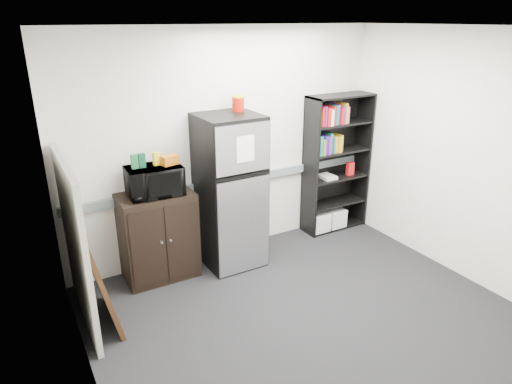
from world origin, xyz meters
TOP-DOWN VIEW (x-y plane):
  - floor at (0.00, 0.00)m, footprint 4.00×4.00m
  - wall_back at (0.00, 1.75)m, footprint 4.00×0.02m
  - wall_right at (2.00, 0.00)m, footprint 0.02×3.50m
  - wall_left at (-2.00, 0.00)m, footprint 0.02×3.50m
  - ceiling at (0.00, 0.00)m, footprint 4.00×3.50m
  - electrical_raceway at (0.00, 1.72)m, footprint 3.92×0.05m
  - wall_note at (-0.35, 1.74)m, footprint 0.14×0.00m
  - bookshelf at (1.51, 1.57)m, footprint 0.90×0.34m
  - cubicle_partition at (-1.90, 1.08)m, footprint 0.06×1.30m
  - cabinet at (-1.00, 1.50)m, footprint 0.80×0.53m
  - microwave at (-1.00, 1.48)m, footprint 0.58×0.40m
  - snack_box_a at (-1.18, 1.52)m, footprint 0.07×0.05m
  - snack_box_b at (-1.10, 1.52)m, footprint 0.07×0.05m
  - snack_box_c at (-0.94, 1.52)m, footprint 0.07×0.06m
  - snack_bag at (-0.82, 1.47)m, footprint 0.20×0.14m
  - refrigerator at (-0.14, 1.42)m, footprint 0.68×0.71m
  - coffee_can at (0.05, 1.55)m, footprint 0.14×0.14m
  - framed_poster at (-1.77, 0.95)m, footprint 0.25×0.78m

SIDE VIEW (x-z plane):
  - floor at x=0.00m, z-range 0.00..0.00m
  - cabinet at x=-1.00m, z-range 0.00..1.00m
  - framed_poster at x=-1.77m, z-range 0.01..0.99m
  - cubicle_partition at x=-1.90m, z-range 0.00..1.62m
  - refrigerator at x=-0.14m, z-range 0.00..1.78m
  - electrical_raceway at x=0.00m, z-range 0.85..0.95m
  - bookshelf at x=1.51m, z-range 0.05..1.90m
  - microwave at x=-1.00m, z-range 1.00..1.31m
  - wall_back at x=0.00m, z-range 0.00..2.70m
  - wall_right at x=2.00m, z-range 0.00..2.70m
  - wall_left at x=-2.00m, z-range 0.00..2.70m
  - snack_bag at x=-0.82m, z-range 1.31..1.41m
  - snack_box_c at x=-0.94m, z-range 1.31..1.45m
  - snack_box_a at x=-1.18m, z-range 1.31..1.46m
  - snack_box_b at x=-1.10m, z-range 1.31..1.46m
  - wall_note at x=-0.35m, z-range 1.50..1.60m
  - coffee_can at x=0.05m, z-range 1.78..1.97m
  - ceiling at x=0.00m, z-range 2.69..2.71m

